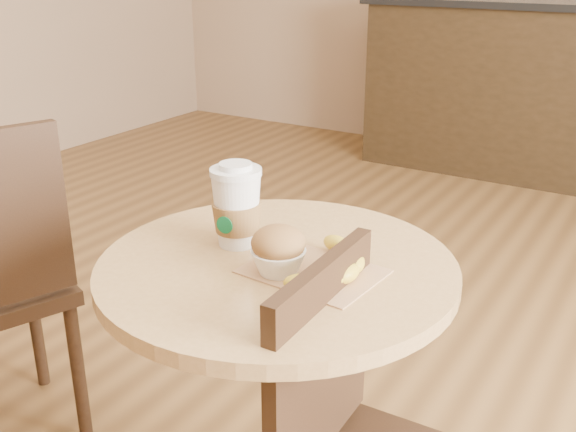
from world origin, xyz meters
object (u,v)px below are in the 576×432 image
Objects in this scene: coffee_cup at (237,209)px; cafe_table at (278,360)px; muffin at (278,250)px; banana at (332,265)px.

cafe_table is at bearing -21.05° from coffee_cup.
coffee_cup reaches higher than muffin.
muffin is 0.42× the size of banana.
muffin is 0.10m from banana.
coffee_cup is (-0.11, 0.03, 0.30)m from cafe_table.
muffin reaches higher than cafe_table.
muffin is (0.14, -0.07, -0.03)m from coffee_cup.
cafe_table is at bearing 125.41° from muffin.
coffee_cup reaches higher than banana.
cafe_table is at bearing 178.71° from banana.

